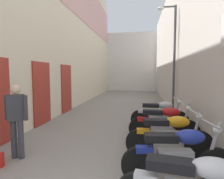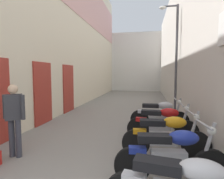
{
  "view_description": "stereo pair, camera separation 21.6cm",
  "coord_description": "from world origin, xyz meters",
  "views": [
    {
      "loc": [
        0.94,
        -0.48,
        1.79
      ],
      "look_at": [
        -0.02,
        5.82,
        1.25
      ],
      "focal_mm": 29.87,
      "sensor_mm": 36.0,
      "label": 1
    },
    {
      "loc": [
        1.15,
        -0.44,
        1.79
      ],
      "look_at": [
        -0.02,
        5.82,
        1.25
      ],
      "focal_mm": 29.87,
      "sensor_mm": 36.0,
      "label": 2
    }
  ],
  "objects": [
    {
      "name": "pedestrian_mid_alley",
      "position": [
        -1.61,
        3.0,
        0.92
      ],
      "size": [
        0.52,
        0.36,
        1.57
      ],
      "color": "#383842",
      "rests_on": "ground"
    },
    {
      "name": "building_far_end",
      "position": [
        0.0,
        19.92,
        3.01
      ],
      "size": [
        8.02,
        2.0,
        6.01
      ],
      "primitive_type": "cube",
      "color": "silver",
      "rests_on": "ground"
    },
    {
      "name": "building_left",
      "position": [
        -2.7,
        9.42,
        4.42
      ],
      "size": [
        0.45,
        18.92,
        8.78
      ],
      "color": "beige",
      "rests_on": "ground"
    },
    {
      "name": "motorcycle_third",
      "position": [
        1.57,
        3.54,
        0.5
      ],
      "size": [
        1.85,
        0.58,
        1.04
      ],
      "color": "black",
      "rests_on": "ground"
    },
    {
      "name": "ground_plane",
      "position": [
        0.0,
        7.46,
        0.0
      ],
      "size": [
        34.92,
        34.92,
        0.0
      ],
      "primitive_type": "plane",
      "color": "gray"
    },
    {
      "name": "motorcycle_second",
      "position": [
        1.57,
        2.57,
        0.5
      ],
      "size": [
        1.85,
        0.58,
        1.04
      ],
      "color": "black",
      "rests_on": "ground"
    },
    {
      "name": "motorcycle_fourth",
      "position": [
        1.57,
        4.54,
        0.5
      ],
      "size": [
        1.85,
        0.58,
        1.04
      ],
      "color": "black",
      "rests_on": "ground"
    },
    {
      "name": "motorcycle_fifth",
      "position": [
        1.57,
        5.64,
        0.5
      ],
      "size": [
        1.85,
        0.58,
        1.04
      ],
      "color": "black",
      "rests_on": "ground"
    },
    {
      "name": "street_lamp",
      "position": [
        2.27,
        7.85,
        2.72
      ],
      "size": [
        0.79,
        0.18,
        4.65
      ],
      "color": "#47474C",
      "rests_on": "ground"
    },
    {
      "name": "building_right",
      "position": [
        2.71,
        9.46,
        3.28
      ],
      "size": [
        0.45,
        18.92,
        6.56
      ],
      "color": "beige",
      "rests_on": "ground"
    }
  ]
}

